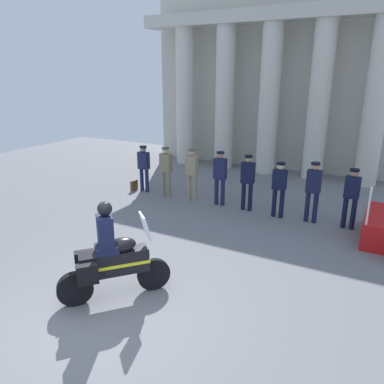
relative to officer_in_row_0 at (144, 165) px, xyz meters
The scene contains 12 objects.
ground_plane 7.27m from the officer_in_row_0, 60.56° to the right, with size 28.00×28.00×0.00m, color slate.
colonnade_backdrop 6.47m from the officer_in_row_0, 60.30° to the left, with size 11.19×1.65×7.27m.
officer_in_row_0 is the anchor object (origin of this frame).
officer_in_row_1 0.97m from the officer_in_row_0, ahead, with size 0.38×0.24×1.69m.
officer_in_row_2 1.92m from the officer_in_row_0, ahead, with size 0.38×0.24×1.71m.
officer_in_row_3 2.91m from the officer_in_row_0, ahead, with size 0.38×0.24×1.72m.
officer_in_row_4 3.83m from the officer_in_row_0, ahead, with size 0.38×0.24×1.70m.
officer_in_row_5 4.83m from the officer_in_row_0, ahead, with size 0.38×0.24×1.63m.
officer_in_row_6 5.75m from the officer_in_row_0, ahead, with size 0.38×0.24×1.72m.
officer_in_row_7 6.73m from the officer_in_row_0, ahead, with size 0.38×0.24×1.65m.
motorcycle_with_rider 6.51m from the officer_in_row_0, 59.90° to the right, with size 1.47×1.65×1.90m.
briefcase_on_ground 0.89m from the officer_in_row_0, behind, with size 0.10×0.32×0.36m, color brown.
Camera 1 is at (3.87, -3.92, 4.00)m, focal length 34.56 mm.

